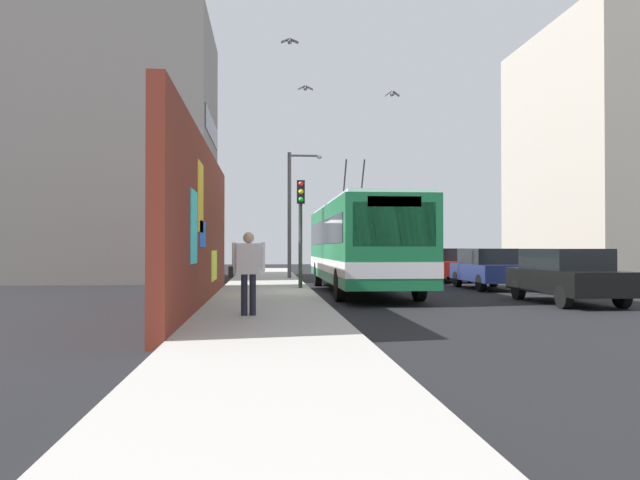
# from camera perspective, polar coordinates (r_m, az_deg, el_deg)

# --- Properties ---
(ground_plane) EXTENTS (80.00, 80.00, 0.00)m
(ground_plane) POSITION_cam_1_polar(r_m,az_deg,el_deg) (20.92, -0.59, -5.13)
(ground_plane) COLOR black
(sidewalk_slab) EXTENTS (48.00, 3.20, 0.15)m
(sidewalk_slab) POSITION_cam_1_polar(r_m,az_deg,el_deg) (20.85, -4.99, -4.94)
(sidewalk_slab) COLOR #ADA8A0
(sidewalk_slab) RESTS_ON ground_plane
(graffiti_wall) EXTENTS (14.40, 0.32, 4.40)m
(graffiti_wall) POSITION_cam_1_polar(r_m,az_deg,el_deg) (17.08, -10.83, 1.28)
(graffiti_wall) COLOR maroon
(graffiti_wall) RESTS_ON ground_plane
(building_far_left) EXTENTS (8.11, 9.80, 12.73)m
(building_far_left) POSITION_cam_1_polar(r_m,az_deg,el_deg) (32.64, -18.61, 7.69)
(building_far_left) COLOR gray
(building_far_left) RESTS_ON ground_plane
(building_far_right) EXTENTS (12.47, 6.13, 13.94)m
(building_far_right) POSITION_cam_1_polar(r_m,az_deg,el_deg) (38.60, 24.04, 7.32)
(building_far_right) COLOR #B2A899
(building_far_right) RESTS_ON ground_plane
(city_bus) EXTENTS (12.01, 2.69, 4.99)m
(city_bus) POSITION_cam_1_polar(r_m,az_deg,el_deg) (22.47, 3.71, -0.26)
(city_bus) COLOR #19723F
(city_bus) RESTS_ON ground_plane
(parked_car_black) EXTENTS (4.46, 1.83, 1.58)m
(parked_car_black) POSITION_cam_1_polar(r_m,az_deg,el_deg) (19.21, 21.67, -2.98)
(parked_car_black) COLOR black
(parked_car_black) RESTS_ON ground_plane
(parked_car_navy) EXTENTS (4.20, 1.74, 1.58)m
(parked_car_navy) POSITION_cam_1_polar(r_m,az_deg,el_deg) (25.00, 15.14, -2.48)
(parked_car_navy) COLOR navy
(parked_car_navy) RESTS_ON ground_plane
(parked_car_red) EXTENTS (4.93, 1.84, 1.58)m
(parked_car_red) POSITION_cam_1_polar(r_m,az_deg,el_deg) (30.64, 11.28, -2.16)
(parked_car_red) COLOR #B21E19
(parked_car_red) RESTS_ON ground_plane
(parked_car_champagne) EXTENTS (4.11, 1.92, 1.58)m
(parked_car_champagne) POSITION_cam_1_polar(r_m,az_deg,el_deg) (36.22, 8.69, -1.95)
(parked_car_champagne) COLOR #C6B793
(parked_car_champagne) RESTS_ON ground_plane
(pedestrian_near_wall) EXTENTS (0.24, 0.78, 1.79)m
(pedestrian_near_wall) POSITION_cam_1_polar(r_m,az_deg,el_deg) (13.42, -6.64, -2.39)
(pedestrian_near_wall) COLOR #1E1E2D
(pedestrian_near_wall) RESTS_ON sidewalk_slab
(traffic_light) EXTENTS (0.49, 0.28, 3.92)m
(traffic_light) POSITION_cam_1_polar(r_m,az_deg,el_deg) (22.44, -1.80, 2.32)
(traffic_light) COLOR #2D382D
(traffic_light) RESTS_ON sidewalk_slab
(street_lamp) EXTENTS (0.44, 1.69, 6.10)m
(street_lamp) POSITION_cam_1_polar(r_m,az_deg,el_deg) (30.11, -2.46, 3.21)
(street_lamp) COLOR #4C4C51
(street_lamp) RESTS_ON sidewalk_slab
(flying_pigeons) EXTENTS (3.01, 4.23, 1.15)m
(flying_pigeons) POSITION_cam_1_polar(r_m,az_deg,el_deg) (21.64, 0.99, 14.85)
(flying_pigeons) COLOR slate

